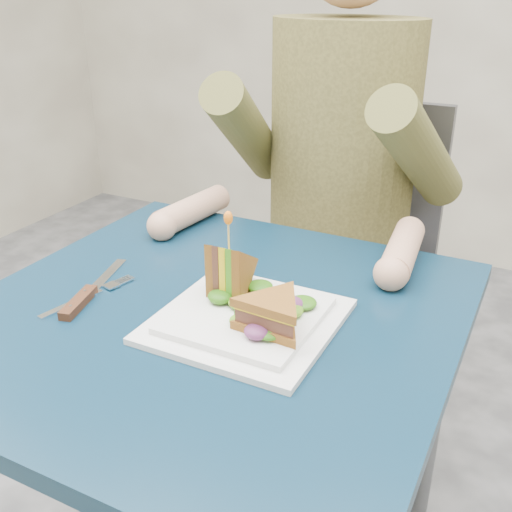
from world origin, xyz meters
The scene contains 12 objects.
table centered at (0.00, 0.00, 0.65)m, with size 0.75×0.75×0.73m.
chair centered at (0.00, 0.69, 0.54)m, with size 0.42×0.40×0.93m.
diner centered at (0.00, 0.58, 0.91)m, with size 0.54×0.59×0.74m.
plate centered at (0.07, -0.01, 0.74)m, with size 0.26×0.26×0.02m.
sandwich_flat centered at (0.13, -0.03, 0.78)m, with size 0.13×0.13×0.05m.
sandwich_upright centered at (0.02, 0.04, 0.78)m, with size 0.08×0.13×0.13m.
fork centered at (-0.20, -0.06, 0.73)m, with size 0.06×0.18×0.01m.
knife centered at (-0.20, -0.06, 0.74)m, with size 0.08×0.22×0.02m.
toothpick centered at (0.02, 0.04, 0.85)m, with size 0.00×0.00×0.06m, color tan.
toothpick_frill centered at (0.02, 0.04, 0.88)m, with size 0.01×0.01×0.02m, color orange.
lettuce_spill centered at (0.08, 0.00, 0.76)m, with size 0.15×0.13×0.02m, color #337A14, non-canonical shape.
onion_ring centered at (0.09, 0.00, 0.77)m, with size 0.04×0.04×0.01m, color #9E4C7A.
Camera 1 is at (0.44, -0.69, 1.20)m, focal length 42.00 mm.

